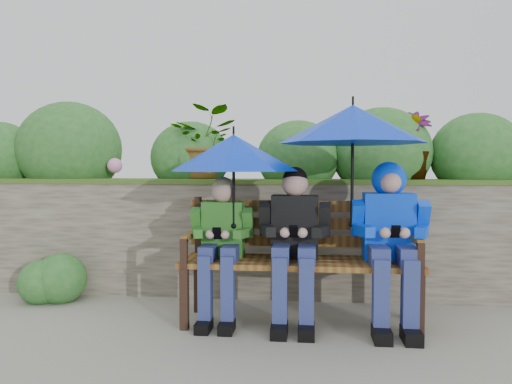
# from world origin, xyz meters

# --- Properties ---
(ground) EXTENTS (60.00, 60.00, 0.00)m
(ground) POSITION_xyz_m (0.00, 0.00, 0.00)
(ground) COLOR gray
(ground) RESTS_ON ground
(garden_backdrop) EXTENTS (8.00, 2.84, 1.84)m
(garden_backdrop) POSITION_xyz_m (-0.18, 1.61, 0.62)
(garden_backdrop) COLOR brown
(garden_backdrop) RESTS_ON ground
(park_bench) EXTENTS (1.72, 0.50, 0.91)m
(park_bench) POSITION_xyz_m (0.34, 0.02, 0.51)
(park_bench) COLOR black
(park_bench) RESTS_ON ground
(boy_left) EXTENTS (0.46, 0.53, 1.07)m
(boy_left) POSITION_xyz_m (-0.24, -0.05, 0.60)
(boy_left) COLOR #2D7128
(boy_left) RESTS_ON ground
(boy_middle) EXTENTS (0.51, 0.59, 1.14)m
(boy_middle) POSITION_xyz_m (0.30, -0.06, 0.64)
(boy_middle) COLOR black
(boy_middle) RESTS_ON ground
(boy_right) EXTENTS (0.54, 0.65, 1.18)m
(boy_right) POSITION_xyz_m (0.97, -0.05, 0.70)
(boy_right) COLOR #002EE0
(boy_right) RESTS_ON ground
(umbrella_left) EXTENTS (0.95, 0.95, 0.75)m
(umbrella_left) POSITION_xyz_m (-0.15, -0.04, 1.24)
(umbrella_left) COLOR #0026C4
(umbrella_left) RESTS_ON ground
(umbrella_right) EXTENTS (1.06, 1.06, 0.94)m
(umbrella_right) POSITION_xyz_m (0.71, -0.01, 1.44)
(umbrella_right) COLOR #0026C4
(umbrella_right) RESTS_ON ground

